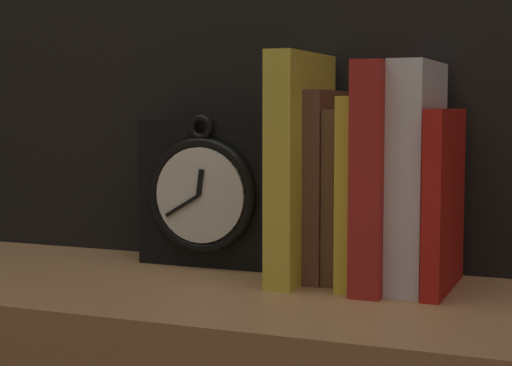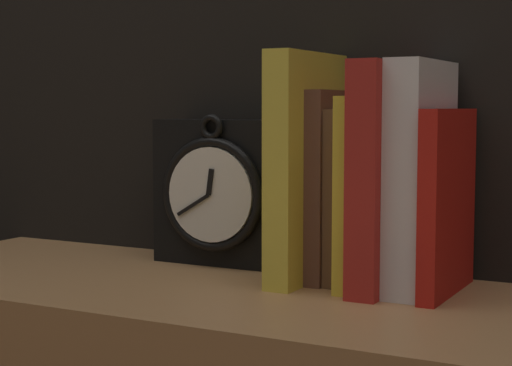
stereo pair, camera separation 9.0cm
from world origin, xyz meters
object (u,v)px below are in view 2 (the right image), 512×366
(clock, at_px, (225,192))
(book_slot6_red, at_px, (448,202))
(book_slot1_brown, at_px, (334,185))
(book_slot4_red, at_px, (387,176))
(book_slot0_yellow, at_px, (307,167))
(book_slot2_brown, at_px, (350,195))
(book_slot3_yellow, at_px, (365,191))
(book_slot5_white, at_px, (421,176))

(clock, relative_size, book_slot6_red, 0.97)
(book_slot1_brown, height_order, book_slot4_red, book_slot4_red)
(book_slot0_yellow, xyz_separation_m, book_slot1_brown, (0.02, 0.02, -0.02))
(book_slot2_brown, height_order, book_slot4_red, book_slot4_red)
(clock, bearing_deg, book_slot0_yellow, -18.01)
(book_slot4_red, bearing_deg, book_slot3_yellow, 163.64)
(book_slot1_brown, bearing_deg, book_slot2_brown, 5.87)
(book_slot2_brown, distance_m, book_slot5_white, 0.09)
(book_slot2_brown, relative_size, book_slot3_yellow, 0.93)
(book_slot2_brown, bearing_deg, book_slot4_red, -23.91)
(clock, distance_m, book_slot1_brown, 0.16)
(book_slot1_brown, height_order, book_slot3_yellow, book_slot1_brown)
(book_slot4_red, bearing_deg, book_slot6_red, 3.73)
(book_slot0_yellow, height_order, book_slot2_brown, book_slot0_yellow)
(book_slot1_brown, bearing_deg, book_slot3_yellow, -16.27)
(book_slot0_yellow, xyz_separation_m, book_slot3_yellow, (0.07, 0.01, -0.02))
(book_slot3_yellow, distance_m, book_slot6_red, 0.09)
(book_slot0_yellow, height_order, book_slot1_brown, book_slot0_yellow)
(clock, bearing_deg, book_slot5_white, -7.86)
(book_slot5_white, bearing_deg, book_slot1_brown, 173.31)
(book_slot0_yellow, relative_size, book_slot3_yellow, 1.24)
(book_slot5_white, bearing_deg, book_slot2_brown, 170.52)
(book_slot1_brown, bearing_deg, book_slot6_red, -6.80)
(clock, height_order, book_slot0_yellow, book_slot0_yellow)
(clock, distance_m, book_slot2_brown, 0.18)
(book_slot0_yellow, distance_m, book_slot4_red, 0.09)
(book_slot6_red, bearing_deg, book_slot2_brown, 171.12)
(book_slot1_brown, height_order, book_slot5_white, book_slot5_white)
(book_slot0_yellow, bearing_deg, book_slot3_yellow, 5.59)
(book_slot2_brown, height_order, book_slot5_white, book_slot5_white)
(clock, height_order, book_slot6_red, book_slot6_red)
(book_slot5_white, height_order, book_slot6_red, book_slot5_white)
(clock, relative_size, book_slot5_white, 0.77)
(book_slot2_brown, relative_size, book_slot5_white, 0.79)
(book_slot0_yellow, bearing_deg, book_slot1_brown, 36.90)
(book_slot2_brown, distance_m, book_slot4_red, 0.06)
(book_slot0_yellow, xyz_separation_m, book_slot6_red, (0.16, 0.00, -0.03))
(book_slot1_brown, height_order, book_slot2_brown, book_slot1_brown)
(book_slot0_yellow, distance_m, book_slot6_red, 0.16)
(book_slot4_red, distance_m, book_slot5_white, 0.04)
(clock, bearing_deg, book_slot2_brown, -7.07)
(clock, height_order, book_slot4_red, book_slot4_red)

